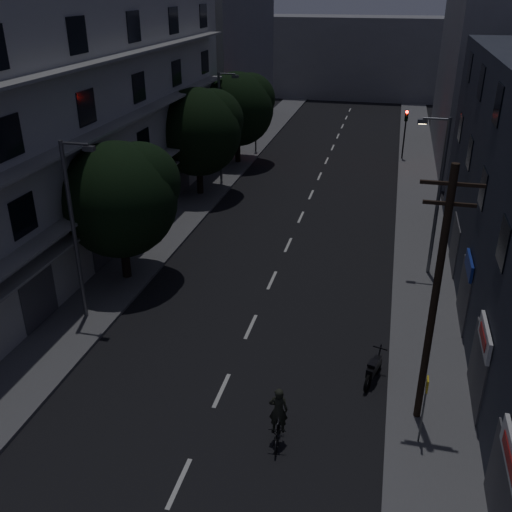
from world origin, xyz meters
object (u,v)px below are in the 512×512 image
at_px(bus_stop_sign, 425,399).
at_px(motorcycle, 373,370).
at_px(cyclist, 278,424).
at_px(utility_pole, 435,297).

relative_size(bus_stop_sign, motorcycle, 1.31).
bearing_deg(cyclist, motorcycle, 47.57).
height_order(utility_pole, cyclist, utility_pole).
bearing_deg(cyclist, bus_stop_sign, 5.04).
xyz_separation_m(utility_pole, bus_stop_sign, (0.03, -1.27, -2.98)).
height_order(bus_stop_sign, cyclist, bus_stop_sign).
xyz_separation_m(motorcycle, cyclist, (-2.88, -3.96, 0.22)).
bearing_deg(bus_stop_sign, cyclist, -168.56).
height_order(motorcycle, cyclist, cyclist).
bearing_deg(bus_stop_sign, motorcycle, 118.17).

